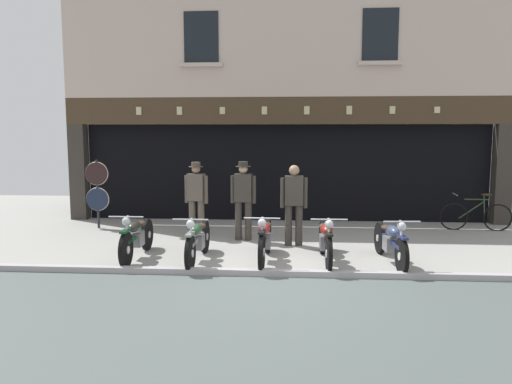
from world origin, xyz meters
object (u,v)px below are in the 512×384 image
(motorcycle_left, at_px, (137,236))
(leaning_bicycle, at_px, (476,216))
(motorcycle_center_left, at_px, (198,239))
(salesman_left, at_px, (196,196))
(tyre_sign_pole, at_px, (97,187))
(motorcycle_center, at_px, (265,238))
(advert_board_far, at_px, (400,158))
(motorcycle_center_right, at_px, (325,240))
(advert_board_near, at_px, (353,156))
(motorcycle_right, at_px, (390,241))
(shopkeeper_center, at_px, (243,197))
(salesman_right, at_px, (294,201))

(motorcycle_left, xyz_separation_m, leaning_bicycle, (7.42, 3.24, -0.06))
(motorcycle_center_left, relative_size, salesman_left, 1.17)
(tyre_sign_pole, distance_m, leaning_bicycle, 9.35)
(motorcycle_center, xyz_separation_m, tyre_sign_pole, (-4.32, 2.91, 0.59))
(motorcycle_center, xyz_separation_m, advert_board_far, (3.37, 4.43, 1.26))
(motorcycle_center_right, height_order, advert_board_near, advert_board_near)
(motorcycle_right, distance_m, advert_board_near, 4.60)
(salesman_left, bearing_deg, tyre_sign_pole, -5.92)
(motorcycle_right, xyz_separation_m, salesman_left, (-3.96, 2.08, 0.53))
(motorcycle_center_right, xyz_separation_m, tyre_sign_pole, (-5.43, 2.90, 0.60))
(motorcycle_center_right, bearing_deg, tyre_sign_pole, -29.17)
(motorcycle_center, distance_m, shopkeeper_center, 1.95)
(motorcycle_center_right, xyz_separation_m, leaning_bicycle, (3.88, 3.29, -0.06))
(tyre_sign_pole, height_order, leaning_bicycle, tyre_sign_pole)
(motorcycle_center, height_order, advert_board_near, advert_board_near)
(salesman_left, relative_size, shopkeeper_center, 0.98)
(motorcycle_center, distance_m, salesman_left, 2.74)
(motorcycle_left, xyz_separation_m, tyre_sign_pole, (-1.90, 2.85, 0.60))
(motorcycle_center_left, distance_m, leaning_bicycle, 7.08)
(shopkeeper_center, bearing_deg, leaning_bicycle, -161.09)
(motorcycle_center_left, bearing_deg, motorcycle_left, -6.37)
(motorcycle_center_right, distance_m, advert_board_near, 4.73)
(tyre_sign_pole, height_order, advert_board_near, advert_board_near)
(motorcycle_center_right, xyz_separation_m, motorcycle_right, (1.17, 0.02, -0.01))
(motorcycle_center, height_order, leaning_bicycle, motorcycle_center)
(motorcycle_center_right, bearing_deg, advert_board_far, -118.12)
(motorcycle_left, bearing_deg, motorcycle_center_right, 178.69)
(salesman_left, bearing_deg, shopkeeper_center, 174.89)
(motorcycle_center_right, bearing_deg, motorcycle_right, -179.95)
(motorcycle_center_left, xyz_separation_m, shopkeeper_center, (0.66, 1.88, 0.55))
(motorcycle_center, bearing_deg, leaning_bicycle, -144.68)
(motorcycle_center, distance_m, advert_board_near, 5.09)
(motorcycle_right, xyz_separation_m, shopkeeper_center, (-2.85, 1.76, 0.55))
(motorcycle_left, xyz_separation_m, advert_board_near, (4.55, 4.37, 1.34))
(shopkeeper_center, relative_size, advert_board_far, 1.70)
(motorcycle_center, bearing_deg, shopkeeper_center, -70.34)
(leaning_bicycle, bearing_deg, tyre_sign_pole, 97.36)
(salesman_right, bearing_deg, motorcycle_right, 142.67)
(leaning_bicycle, bearing_deg, motorcycle_center, 128.39)
(shopkeeper_center, xyz_separation_m, advert_board_near, (2.70, 2.64, 0.80))
(motorcycle_center_left, distance_m, salesman_right, 2.33)
(motorcycle_center_left, xyz_separation_m, advert_board_far, (4.60, 4.52, 1.28))
(motorcycle_left, xyz_separation_m, motorcycle_center, (2.43, -0.05, 0.01))
(motorcycle_center, xyz_separation_m, motorcycle_right, (2.28, 0.03, -0.02))
(motorcycle_center_right, relative_size, advert_board_far, 1.95)
(motorcycle_center_left, bearing_deg, motorcycle_center_right, -177.06)
(motorcycle_left, xyz_separation_m, shopkeeper_center, (1.85, 1.74, 0.55))
(leaning_bicycle, bearing_deg, motorcycle_right, 145.27)
(shopkeeper_center, height_order, salesman_right, shopkeeper_center)
(motorcycle_center, distance_m, motorcycle_right, 2.28)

